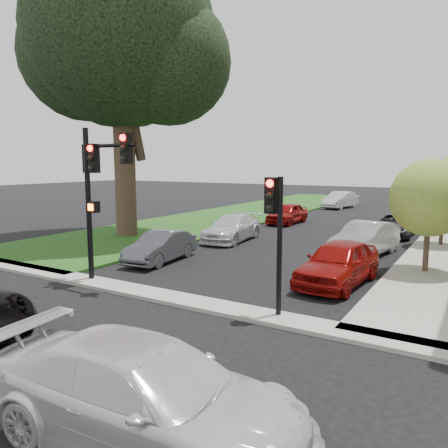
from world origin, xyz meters
The scene contains 17 objects.
ground centered at (0.00, 0.00, 0.00)m, with size 140.00×140.00×0.00m, color black.
grass_strip centered at (-9.00, 24.00, 0.06)m, with size 8.00×44.00×0.12m, color #21521D.
sidewalk_cross centered at (0.00, 2.00, 0.06)m, with size 60.00×1.00×0.12m, color #A6A38D.
eucalyptus centered at (-9.47, 9.87, 11.09)m, with size 11.46×10.40×16.23m.
small_tree_a centered at (6.20, 9.48, 2.88)m, with size 2.89×2.89×4.33m.
small_tree_b centered at (6.20, 15.75, 2.64)m, with size 2.65×2.65×3.97m.
traffic_signal_main centered at (-3.38, 2.23, 3.69)m, with size 2.61×0.67×5.35m.
traffic_signal_secondary centered at (3.27, 2.19, 2.67)m, with size 0.49×0.40×3.83m.
car_cross_far centered at (3.85, -3.67, 0.77)m, with size 2.15×5.28×1.53m, color silver.
car_parked_0 centered at (3.79, 6.34, 0.77)m, with size 1.82×4.53×1.54m, color maroon.
car_parked_1 centered at (3.44, 11.63, 0.76)m, with size 1.60×4.60×1.51m, color #999BA0.
car_parked_2 centered at (3.59, 18.12, 0.64)m, with size 2.13×4.61×1.28m, color #3F4247.
car_parked_3 centered at (3.92, 24.79, 0.66)m, with size 1.57×3.90×1.33m, color black.
car_parked_5 centered at (-3.69, 5.92, 0.65)m, with size 1.37×3.93×1.29m, color #3F4247.
car_parked_6 centered at (-3.66, 11.88, 0.69)m, with size 1.93×4.75×1.38m, color silver.
car_parked_7 centered at (-3.70, 19.64, 0.71)m, with size 1.68×4.18×1.42m, color maroon.
car_parked_9 centered at (-3.61, 31.83, 0.76)m, with size 1.62×4.64×1.53m, color silver.
Camera 1 is at (7.99, -8.27, 4.18)m, focal length 35.00 mm.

